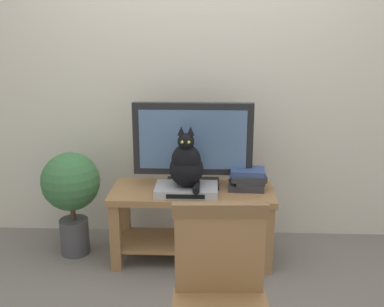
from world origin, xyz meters
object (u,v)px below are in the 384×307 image
object	(u,v)px
media_box	(186,190)
wooden_chair	(221,295)
tv_stand	(192,212)
cat	(186,164)
tv	(193,143)
book_stack	(247,179)
potted_plant	(71,190)

from	to	relation	value
media_box	wooden_chair	distance (m)	1.21
media_box	wooden_chair	size ratio (longest dim) A/B	0.46
tv_stand	cat	bearing A→B (deg)	-111.45
tv	media_box	size ratio (longest dim) A/B	1.97
book_stack	tv	bearing A→B (deg)	173.05
tv	wooden_chair	distance (m)	1.40
media_box	potted_plant	bearing A→B (deg)	171.74
tv_stand	wooden_chair	distance (m)	1.29
cat	book_stack	size ratio (longest dim) A/B	1.57
tv	cat	world-z (taller)	tv
cat	wooden_chair	world-z (taller)	cat
media_box	potted_plant	size ratio (longest dim) A/B	0.55
tv	book_stack	world-z (taller)	tv
media_box	tv	bearing A→B (deg)	77.60
tv_stand	media_box	distance (m)	0.21
cat	wooden_chair	xyz separation A→B (m)	(0.21, -1.18, -0.20)
book_stack	wooden_chair	bearing A→B (deg)	-98.72
media_box	cat	bearing A→B (deg)	-84.21
cat	book_stack	bearing A→B (deg)	17.56
book_stack	cat	bearing A→B (deg)	-162.44
media_box	book_stack	size ratio (longest dim) A/B	1.57
tv_stand	cat	size ratio (longest dim) A/B	2.68
book_stack	potted_plant	size ratio (longest dim) A/B	0.35
tv	wooden_chair	xyz separation A→B (m)	(0.17, -1.36, -0.30)
book_stack	potted_plant	bearing A→B (deg)	179.96
cat	book_stack	xyz separation A→B (m)	(0.41, 0.13, -0.14)
tv_stand	media_box	size ratio (longest dim) A/B	2.68
tv_stand	tv	xyz separation A→B (m)	(0.00, 0.09, 0.47)
cat	book_stack	world-z (taller)	cat
wooden_chair	tv	bearing A→B (deg)	97.24
media_box	book_stack	bearing A→B (deg)	15.97
tv	media_box	world-z (taller)	tv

